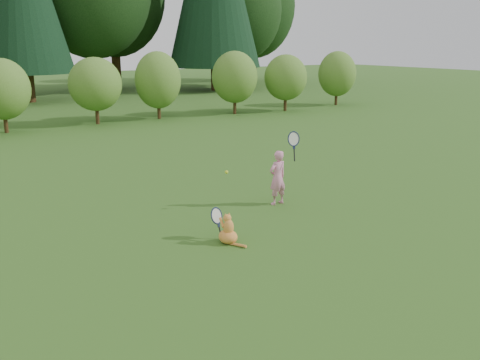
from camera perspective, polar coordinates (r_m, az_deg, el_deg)
ground at (r=8.97m, az=1.71°, el=-5.59°), size 100.00×100.00×0.00m
shrub_row at (r=20.56m, az=-19.52°, el=9.03°), size 28.00×3.00×2.80m
child at (r=10.36m, az=4.09°, el=0.40°), size 0.61×0.36×1.60m
cat at (r=8.44m, az=-1.34°, el=-5.09°), size 0.33×0.67×0.66m
tennis_ball at (r=10.05m, az=-1.45°, el=0.85°), size 0.07×0.07×0.07m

